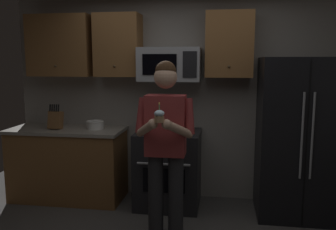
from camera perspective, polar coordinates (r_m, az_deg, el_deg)
name	(u,v)px	position (r m, az deg, el deg)	size (l,w,h in m)	color
wall_back	(184,97)	(4.57, 2.65, 2.88)	(4.40, 0.10, 2.60)	gray
oven_range	(168,168)	(4.38, 0.04, -8.59)	(0.76, 0.70, 0.93)	black
microwave	(170,64)	(4.30, 0.29, 8.13)	(0.74, 0.41, 0.40)	#9EA0A5
refrigerator	(299,138)	(4.27, 20.31, -3.49)	(0.90, 0.75, 1.80)	black
cabinet_row_upper	(124,45)	(4.48, -7.05, 11.03)	(2.78, 0.36, 0.76)	brown
counter_left	(68,163)	(4.76, -15.71, -7.49)	(1.44, 0.66, 0.92)	brown
knife_block	(56,120)	(4.65, -17.62, -0.72)	(0.16, 0.15, 0.32)	brown
bowl_large_white	(95,125)	(4.53, -11.62, -1.52)	(0.22, 0.22, 0.10)	white
person	(165,141)	(3.41, -0.41, -4.26)	(0.60, 0.48, 1.76)	#262628
cupcake	(159,116)	(3.04, -1.41, -0.15)	(0.09, 0.09, 0.17)	#A87F56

